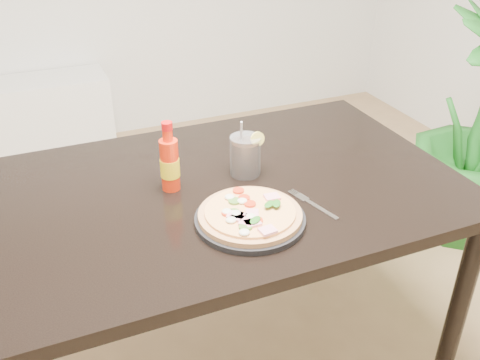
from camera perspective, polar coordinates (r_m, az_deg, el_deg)
name	(u,v)px	position (r m, az deg, el deg)	size (l,w,h in m)	color
dining_table	(225,208)	(1.64, -1.62, -3.00)	(1.40, 0.90, 0.75)	black
plate	(250,220)	(1.43, 1.07, -4.24)	(0.30, 0.30, 0.02)	black
pizza	(249,214)	(1.41, 1.01, -3.62)	(0.28, 0.28, 0.03)	tan
hot_sauce_bottle	(170,163)	(1.55, -7.51, 1.78)	(0.06, 0.06, 0.21)	red
cola_cup	(245,156)	(1.63, 0.57, 2.54)	(0.10, 0.09, 0.18)	black
fork	(311,203)	(1.52, 7.62, -2.50)	(0.06, 0.19, 0.00)	silver
plant_pot	(463,209)	(2.88, 22.72, -2.85)	(0.28, 0.28, 0.22)	brown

